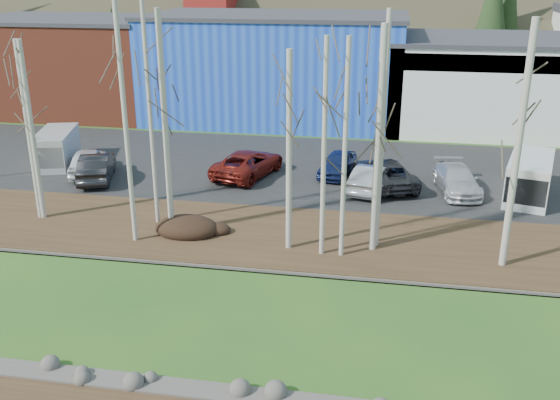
% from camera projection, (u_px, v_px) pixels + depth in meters
% --- Properties ---
extents(near_bank_rocks, '(80.00, 0.80, 0.50)m').
position_uv_depth(near_bank_rocks, '(259.00, 398.00, 18.02)').
color(near_bank_rocks, '#47423D').
rests_on(near_bank_rocks, ground).
extents(river, '(80.00, 8.00, 0.90)m').
position_uv_depth(river, '(283.00, 324.00, 21.80)').
color(river, '#141C31').
rests_on(river, ground).
extents(far_bank_rocks, '(80.00, 0.80, 0.46)m').
position_uv_depth(far_bank_rocks, '(300.00, 271.00, 25.58)').
color(far_bank_rocks, '#47423D').
rests_on(far_bank_rocks, ground).
extents(far_bank, '(80.00, 7.00, 0.15)m').
position_uv_depth(far_bank, '(310.00, 238.00, 28.50)').
color(far_bank, '#382616').
rests_on(far_bank, ground).
extents(parking_lot, '(80.00, 14.00, 0.14)m').
position_uv_depth(parking_lot, '(333.00, 170.00, 38.19)').
color(parking_lot, black).
rests_on(parking_lot, ground).
extents(building_brick, '(16.32, 12.24, 7.80)m').
position_uv_depth(building_brick, '(73.00, 64.00, 53.72)').
color(building_brick, brown).
rests_on(building_brick, ground).
extents(building_blue, '(20.40, 12.24, 8.30)m').
position_uv_depth(building_blue, '(278.00, 66.00, 50.66)').
color(building_blue, blue).
rests_on(building_blue, ground).
extents(building_white, '(18.36, 12.24, 6.80)m').
position_uv_depth(building_white, '(507.00, 82.00, 47.93)').
color(building_white, silver).
rests_on(building_white, ground).
extents(dirt_mound, '(2.99, 2.11, 0.59)m').
position_uv_depth(dirt_mound, '(187.00, 227.00, 28.83)').
color(dirt_mound, black).
rests_on(dirt_mound, far_bank).
extents(birch_0, '(0.24, 0.24, 8.57)m').
position_uv_depth(birch_0, '(29.00, 132.00, 29.27)').
color(birch_0, beige).
rests_on(birch_0, far_bank).
extents(birch_1, '(0.19, 0.19, 11.27)m').
position_uv_depth(birch_1, '(150.00, 107.00, 28.17)').
color(birch_1, beige).
rests_on(birch_1, far_bank).
extents(birch_2, '(0.27, 0.27, 10.01)m').
position_uv_depth(birch_2, '(165.00, 126.00, 27.33)').
color(birch_2, beige).
rests_on(birch_2, far_bank).
extents(birch_3, '(0.21, 0.21, 11.82)m').
position_uv_depth(birch_3, '(124.00, 111.00, 26.11)').
color(birch_3, beige).
rests_on(birch_3, far_bank).
extents(birch_4, '(0.25, 0.25, 8.56)m').
position_uv_depth(birch_4, '(289.00, 154.00, 25.93)').
color(birch_4, beige).
rests_on(birch_4, far_bank).
extents(birch_5, '(0.21, 0.21, 10.08)m').
position_uv_depth(birch_5, '(382.00, 134.00, 25.89)').
color(birch_5, beige).
rests_on(birch_5, far_bank).
extents(birch_6, '(0.20, 0.20, 9.14)m').
position_uv_depth(birch_6, '(324.00, 151.00, 25.25)').
color(birch_6, beige).
rests_on(birch_6, far_bank).
extents(birch_7, '(0.29, 0.29, 9.56)m').
position_uv_depth(birch_7, '(378.00, 143.00, 25.61)').
color(birch_7, beige).
rests_on(birch_7, far_bank).
extents(birch_8, '(0.28, 0.28, 9.89)m').
position_uv_depth(birch_8, '(518.00, 149.00, 24.09)').
color(birch_8, beige).
rests_on(birch_8, far_bank).
extents(birch_10, '(0.20, 0.20, 9.14)m').
position_uv_depth(birch_10, '(345.00, 152.00, 25.11)').
color(birch_10, beige).
rests_on(birch_10, far_bank).
extents(birch_11, '(0.24, 0.24, 8.57)m').
position_uv_depth(birch_11, '(32.00, 132.00, 29.24)').
color(birch_11, beige).
rests_on(birch_11, far_bank).
extents(car_0, '(3.17, 4.98, 1.58)m').
position_uv_depth(car_0, '(88.00, 161.00, 36.93)').
color(car_0, white).
rests_on(car_0, parking_lot).
extents(car_1, '(3.09, 5.07, 1.58)m').
position_uv_depth(car_1, '(97.00, 167.00, 35.93)').
color(car_1, black).
rests_on(car_1, parking_lot).
extents(car_2, '(3.94, 5.99, 1.53)m').
position_uv_depth(car_2, '(248.00, 163.00, 36.62)').
color(car_2, maroon).
rests_on(car_2, parking_lot).
extents(car_3, '(2.37, 4.30, 1.39)m').
position_uv_depth(car_3, '(338.00, 164.00, 36.75)').
color(car_3, navy).
rests_on(car_3, parking_lot).
extents(car_4, '(2.58, 4.71, 1.47)m').
position_uv_depth(car_4, '(372.00, 178.00, 34.15)').
color(car_4, '#A3A3A6').
rests_on(car_4, parking_lot).
extents(car_5, '(4.25, 6.00, 1.52)m').
position_uv_depth(car_5, '(385.00, 173.00, 34.93)').
color(car_5, '#2A2B2D').
rests_on(car_5, parking_lot).
extents(car_6, '(2.65, 5.06, 1.40)m').
position_uv_depth(car_6, '(457.00, 180.00, 34.01)').
color(car_6, '#BCBBBE').
rests_on(car_6, parking_lot).
extents(van_white, '(3.27, 5.38, 2.20)m').
position_uv_depth(van_white, '(529.00, 179.00, 32.86)').
color(van_white, white).
rests_on(van_white, parking_lot).
extents(van_grey, '(3.16, 5.06, 2.06)m').
position_uv_depth(van_grey, '(56.00, 148.00, 38.64)').
color(van_grey, '#B8BABD').
rests_on(van_grey, parking_lot).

